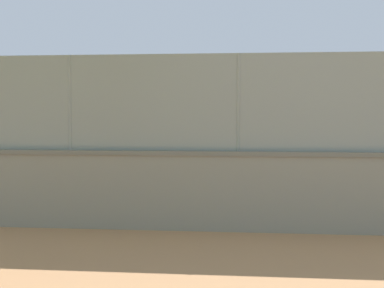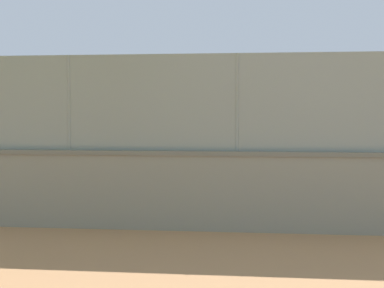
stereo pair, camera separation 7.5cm
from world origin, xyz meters
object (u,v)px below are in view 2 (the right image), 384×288
object	(u,v)px
sports_ball	(166,195)
player_crossing_court	(313,158)
player_at_service_line	(213,161)
player_near_wall_returning	(173,151)

from	to	relation	value
sports_ball	player_crossing_court	bearing A→B (deg)	-147.51
player_crossing_court	sports_ball	world-z (taller)	player_crossing_court
player_crossing_court	sports_ball	distance (m)	4.57
player_at_service_line	sports_ball	bearing A→B (deg)	23.95
player_at_service_line	sports_ball	xyz separation A→B (m)	(1.14, 0.51, -0.83)
player_near_wall_returning	sports_ball	world-z (taller)	player_near_wall_returning
player_crossing_court	player_at_service_line	bearing A→B (deg)	35.74
player_at_service_line	player_near_wall_returning	distance (m)	4.31
player_at_service_line	player_near_wall_returning	bearing A→B (deg)	-66.34
player_near_wall_returning	player_crossing_court	size ratio (longest dim) A/B	1.05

